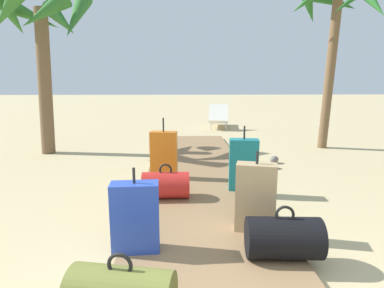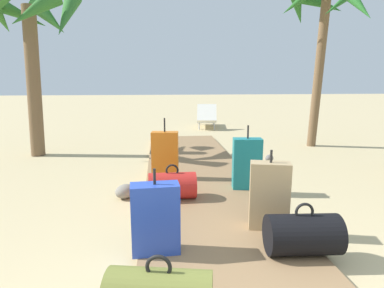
% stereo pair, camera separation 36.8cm
% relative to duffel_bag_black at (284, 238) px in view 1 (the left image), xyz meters
% --- Properties ---
extents(ground_plane, '(60.00, 60.00, 0.00)m').
position_rel_duffel_bag_black_xyz_m(ground_plane, '(-0.61, 1.45, -0.26)').
color(ground_plane, tan).
extents(boardwalk, '(1.61, 7.71, 0.08)m').
position_rel_duffel_bag_black_xyz_m(boardwalk, '(-0.61, 2.22, -0.22)').
color(boardwalk, olive).
rests_on(boardwalk, ground).
extents(duffel_bag_black, '(0.64, 0.39, 0.46)m').
position_rel_duffel_bag_black_xyz_m(duffel_bag_black, '(0.00, 0.00, 0.00)').
color(duffel_bag_black, black).
rests_on(duffel_bag_black, boardwalk).
extents(suitcase_teal, '(0.41, 0.24, 0.88)m').
position_rel_duffel_bag_black_xyz_m(suitcase_teal, '(-0.02, 1.76, 0.17)').
color(suitcase_teal, '#197A7F').
rests_on(suitcase_teal, boardwalk).
extents(suitcase_blue, '(0.42, 0.22, 0.75)m').
position_rel_duffel_bag_black_xyz_m(suitcase_blue, '(-1.26, 0.16, 0.13)').
color(suitcase_blue, '#2847B7').
rests_on(suitcase_blue, boardwalk).
extents(suitcase_tan, '(0.42, 0.27, 0.81)m').
position_rel_duffel_bag_black_xyz_m(suitcase_tan, '(-0.13, 0.52, 0.17)').
color(suitcase_tan, tan).
rests_on(suitcase_tan, boardwalk).
extents(suitcase_orange, '(0.42, 0.23, 0.92)m').
position_rel_duffel_bag_black_xyz_m(suitcase_orange, '(-1.13, 2.34, 0.18)').
color(suitcase_orange, orange).
rests_on(suitcase_orange, boardwalk).
extents(duffel_bag_red, '(0.60, 0.34, 0.45)m').
position_rel_duffel_bag_black_xyz_m(duffel_bag_red, '(-1.06, 1.46, -0.01)').
color(duffel_bag_red, red).
rests_on(duffel_bag_red, boardwalk).
extents(palm_tree_far_left, '(1.94, 1.98, 3.43)m').
position_rel_duffel_bag_black_xyz_m(palm_tree_far_left, '(-3.71, 4.58, 2.32)').
color(palm_tree_far_left, brown).
rests_on(palm_tree_far_left, ground).
extents(palm_tree_far_right, '(2.03, 2.02, 3.84)m').
position_rel_duffel_bag_black_xyz_m(palm_tree_far_right, '(2.45, 4.64, 2.77)').
color(palm_tree_far_right, brown).
rests_on(palm_tree_far_right, ground).
extents(lounge_chair, '(0.81, 1.60, 0.80)m').
position_rel_duffel_bag_black_xyz_m(lounge_chair, '(0.35, 8.07, 0.07)').
color(lounge_chair, white).
rests_on(lounge_chair, ground).
extents(rock_right_near, '(0.24, 0.24, 0.14)m').
position_rel_duffel_bag_black_xyz_m(rock_right_near, '(0.89, 3.45, -0.19)').
color(rock_right_near, slate).
rests_on(rock_right_near, ground).
extents(rock_right_far, '(0.23, 0.23, 0.12)m').
position_rel_duffel_bag_black_xyz_m(rock_right_far, '(0.76, 3.08, -0.20)').
color(rock_right_far, '#5B5651').
rests_on(rock_right_far, ground).
extents(rock_left_mid, '(0.37, 0.38, 0.19)m').
position_rel_duffel_bag_black_xyz_m(rock_left_mid, '(-1.68, 1.75, -0.16)').
color(rock_left_mid, gray).
rests_on(rock_left_mid, ground).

